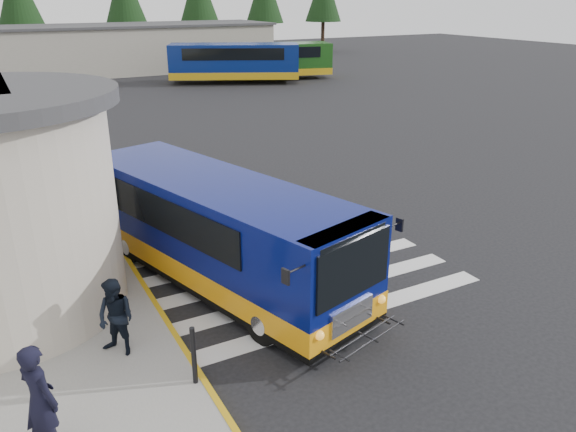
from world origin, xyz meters
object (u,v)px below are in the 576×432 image
transit_bus (218,234)px  far_bus_b (272,59)px  far_bus_a (234,61)px  pedestrian_b (116,318)px  bollard (194,356)px  pedestrian_a (40,400)px

transit_bus → far_bus_b: bearing=45.0°
far_bus_a → far_bus_b: 3.70m
transit_bus → far_bus_a: size_ratio=0.91×
transit_bus → far_bus_b: far_bus_b is taller
pedestrian_b → far_bus_b: 39.34m
far_bus_a → far_bus_b: (3.67, 0.44, -0.08)m
transit_bus → bollard: (-1.98, -3.73, -0.52)m
pedestrian_b → pedestrian_a: bearing=-76.0°
far_bus_a → far_bus_b: far_bus_a is taller
pedestrian_b → bollard: (0.99, -1.57, -0.22)m
transit_bus → pedestrian_b: size_ratio=6.01×
pedestrian_a → bollard: (2.54, 0.46, -0.37)m
bollard → far_bus_b: bearing=60.9°
transit_bus → pedestrian_b: (-2.97, -2.15, -0.31)m
bollard → far_bus_a: 38.15m
pedestrian_a → far_bus_b: 41.88m
pedestrian_a → far_bus_a: size_ratio=0.18×
far_bus_b → pedestrian_a: bearing=161.6°
transit_bus → pedestrian_a: transit_bus is taller
pedestrian_a → far_bus_b: far_bus_b is taller
far_bus_a → bollard: bearing=-178.7°
pedestrian_a → pedestrian_b: bearing=-67.1°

